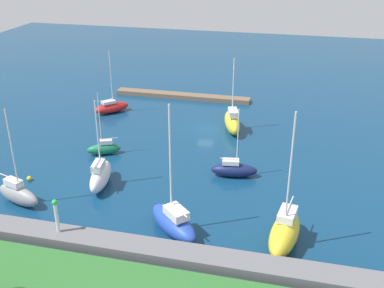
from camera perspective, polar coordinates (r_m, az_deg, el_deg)
name	(u,v)px	position (r m, az deg, el deg)	size (l,w,h in m)	color
water	(206,129)	(74.64, 1.71, 1.87)	(160.00, 160.00, 0.00)	navy
pier_dock	(182,96)	(88.93, -1.22, 5.97)	(26.02, 2.24, 0.79)	brown
breakwater	(135,249)	(46.61, -7.10, -12.78)	(63.06, 2.78, 1.46)	slate
harbor_beacon	(56,213)	(48.09, -16.44, -8.24)	(0.56, 0.56, 3.73)	silver
sailboat_yellow_lone_south	(232,121)	(73.67, 5.00, 2.81)	(4.42, 8.25, 11.65)	yellow
sailboat_green_west_end	(104,148)	(66.89, -10.81, -0.52)	(4.97, 3.49, 9.18)	#19724C
sailboat_blue_off_beacon	(174,222)	(49.07, -2.29, -9.56)	(7.44, 7.25, 14.28)	#2347B2
sailboat_red_along_channel	(111,107)	(82.40, -9.93, 4.51)	(6.01, 6.12, 10.88)	red
sailboat_gray_east_end	(18,194)	(57.56, -20.69, -5.79)	(6.59, 3.71, 11.85)	gray
sailboat_navy_inner_mooring	(234,169)	(60.06, 5.19, -3.13)	(6.22, 2.89, 9.32)	#141E4C
sailboat_white_center_basin	(100,175)	(58.41, -11.24, -3.84)	(3.06, 7.25, 11.18)	white
sailboat_yellow_by_breakwater	(285,232)	(47.87, 11.37, -10.62)	(3.83, 7.91, 14.66)	yellow
mooring_buoy_yellow	(29,178)	(62.66, -19.47, -4.04)	(0.62, 0.62, 0.62)	yellow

